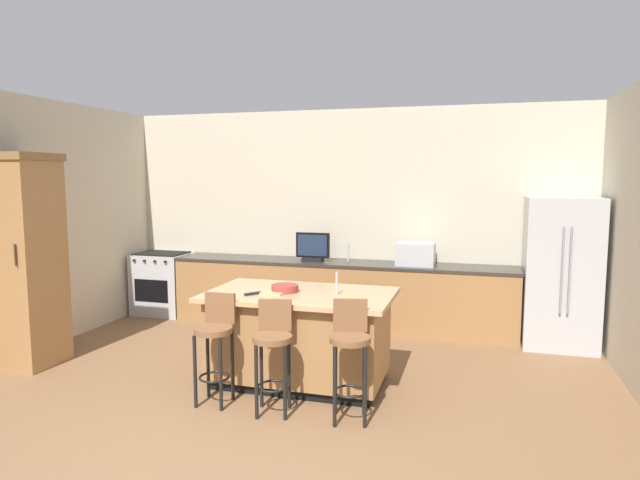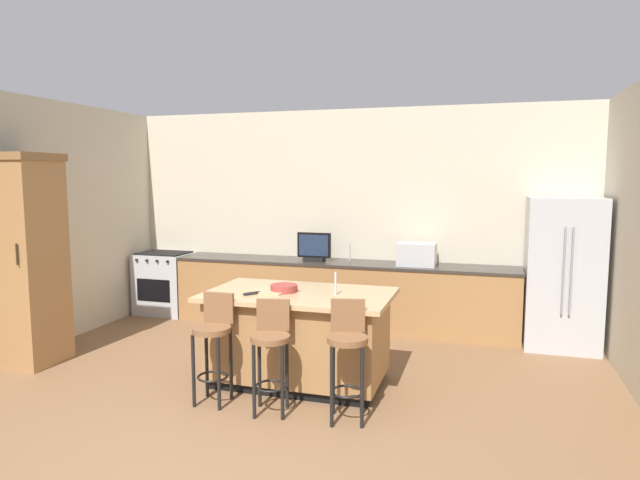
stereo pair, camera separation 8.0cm
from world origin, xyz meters
name	(u,v)px [view 2 (the right image)]	position (x,y,z in m)	size (l,w,h in m)	color
ground_plane	(202,473)	(0.00, 0.00, 0.00)	(16.87, 16.87, 0.00)	brown
wall_back	(350,217)	(0.00, 4.22, 1.47)	(6.85, 0.12, 2.94)	beige
wall_left	(45,224)	(-3.22, 2.11, 1.47)	(0.12, 4.62, 2.94)	beige
counter_back	(340,295)	(-0.03, 3.84, 0.45)	(4.61, 0.62, 0.90)	#9E7042
kitchen_island	(299,336)	(0.09, 1.78, 0.46)	(1.80, 1.09, 0.91)	black
refrigerator	(562,273)	(2.70, 3.77, 0.89)	(0.83, 0.78, 1.79)	#B7BABF
range_oven	(165,283)	(-2.73, 3.84, 0.46)	(0.77, 0.63, 0.92)	#B7BABF
cabinet_tower	(30,256)	(-2.85, 1.48, 1.18)	(0.57, 0.65, 2.27)	#9E7042
microwave	(417,254)	(0.98, 3.84, 1.04)	(0.48, 0.36, 0.29)	#B7BABF
tv_monitor	(314,248)	(-0.39, 3.79, 1.07)	(0.46, 0.16, 0.39)	black
sink_faucet_back	(350,252)	(0.07, 3.94, 1.02)	(0.02, 0.02, 0.24)	#B2B2B7
sink_faucet_island	(336,283)	(0.46, 1.78, 1.02)	(0.02, 0.02, 0.22)	#B2B2B7
bar_stool_left	(214,338)	(-0.49, 1.11, 0.59)	(0.34, 0.34, 0.98)	brown
bar_stool_center	(271,346)	(0.08, 1.07, 0.58)	(0.34, 0.36, 0.97)	brown
bar_stool_right	(348,349)	(0.75, 1.11, 0.61)	(0.35, 0.37, 1.00)	brown
fruit_bowl	(284,288)	(-0.06, 1.77, 0.94)	(0.26, 0.26, 0.07)	#993833
tv_remote	(252,293)	(-0.31, 1.56, 0.92)	(0.04, 0.17, 0.02)	black
cutting_board	(269,292)	(-0.18, 1.69, 0.91)	(0.33, 0.21, 0.02)	tan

